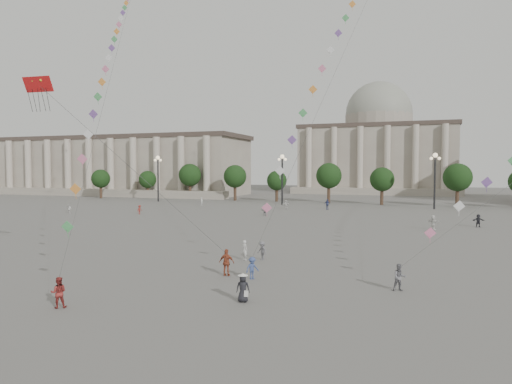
% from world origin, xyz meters
% --- Properties ---
extents(ground, '(360.00, 360.00, 0.00)m').
position_xyz_m(ground, '(0.00, 0.00, 0.00)').
color(ground, '#5E5C59').
rests_on(ground, ground).
extents(hall_west, '(84.00, 26.22, 17.20)m').
position_xyz_m(hall_west, '(-75.00, 93.89, 8.43)').
color(hall_west, gray).
rests_on(hall_west, ground).
extents(hall_central, '(48.30, 34.30, 35.50)m').
position_xyz_m(hall_central, '(0.00, 129.22, 14.23)').
color(hall_central, gray).
rests_on(hall_central, ground).
extents(tree_row, '(137.12, 5.12, 8.00)m').
position_xyz_m(tree_row, '(0.00, 78.00, 5.39)').
color(tree_row, '#3B271D').
rests_on(tree_row, ground).
extents(lamp_post_far_west, '(2.00, 0.90, 10.65)m').
position_xyz_m(lamp_post_far_west, '(-45.00, 70.00, 7.35)').
color(lamp_post_far_west, '#262628').
rests_on(lamp_post_far_west, ground).
extents(lamp_post_mid_west, '(2.00, 0.90, 10.65)m').
position_xyz_m(lamp_post_mid_west, '(-15.00, 70.00, 7.35)').
color(lamp_post_mid_west, '#262628').
rests_on(lamp_post_mid_west, ground).
extents(lamp_post_mid_east, '(2.00, 0.90, 10.65)m').
position_xyz_m(lamp_post_mid_east, '(15.00, 70.00, 7.35)').
color(lamp_post_mid_east, '#262628').
rests_on(lamp_post_mid_east, ground).
extents(person_crowd_0, '(1.21, 1.02, 1.93)m').
position_xyz_m(person_crowd_0, '(-4.06, 62.52, 0.97)').
color(person_crowd_0, navy).
rests_on(person_crowd_0, ground).
extents(person_crowd_1, '(0.94, 0.85, 1.57)m').
position_xyz_m(person_crowd_1, '(-44.73, 40.77, 0.79)').
color(person_crowd_1, silver).
rests_on(person_crowd_1, ground).
extents(person_crowd_2, '(0.80, 1.11, 1.54)m').
position_xyz_m(person_crowd_2, '(-32.36, 43.32, 0.77)').
color(person_crowd_2, maroon).
rests_on(person_crowd_2, ground).
extents(person_crowd_4, '(1.51, 1.49, 1.74)m').
position_xyz_m(person_crowd_4, '(-11.57, 60.66, 0.87)').
color(person_crowd_4, silver).
rests_on(person_crowd_4, ground).
extents(person_crowd_6, '(1.19, 1.03, 1.59)m').
position_xyz_m(person_crowd_6, '(-0.69, 13.72, 0.80)').
color(person_crowd_6, slate).
rests_on(person_crowd_6, ground).
extents(person_crowd_7, '(1.73, 1.48, 1.88)m').
position_xyz_m(person_crowd_7, '(13.69, 38.69, 0.94)').
color(person_crowd_7, white).
rests_on(person_crowd_7, ground).
extents(person_crowd_9, '(1.66, 0.93, 1.71)m').
position_xyz_m(person_crowd_9, '(19.41, 43.43, 0.85)').
color(person_crowd_9, '#232329').
rests_on(person_crowd_9, ground).
extents(person_crowd_10, '(0.45, 0.64, 1.69)m').
position_xyz_m(person_crowd_10, '(-30.35, 63.00, 0.84)').
color(person_crowd_10, silver).
rests_on(person_crowd_10, ground).
extents(person_crowd_12, '(1.52, 0.65, 1.59)m').
position_xyz_m(person_crowd_12, '(-11.75, 48.38, 0.79)').
color(person_crowd_12, slate).
rests_on(person_crowd_12, ground).
extents(person_crowd_13, '(0.73, 0.70, 1.69)m').
position_xyz_m(person_crowd_13, '(-2.06, 13.22, 0.85)').
color(person_crowd_13, silver).
rests_on(person_crowd_13, ground).
extents(tourist_0, '(1.17, 0.55, 1.94)m').
position_xyz_m(tourist_0, '(-1.30, 7.49, 0.97)').
color(tourist_0, '#9B452A').
rests_on(tourist_0, ground).
extents(kite_flyer_0, '(1.07, 1.03, 1.74)m').
position_xyz_m(kite_flyer_0, '(-7.17, -2.57, 0.87)').
color(kite_flyer_0, maroon).
rests_on(kite_flyer_0, ground).
extents(kite_flyer_1, '(1.08, 1.16, 1.57)m').
position_xyz_m(kite_flyer_1, '(0.78, 7.14, 0.79)').
color(kite_flyer_1, '#394C82').
rests_on(kite_flyer_1, ground).
extents(kite_flyer_2, '(1.02, 0.91, 1.73)m').
position_xyz_m(kite_flyer_2, '(10.61, 7.33, 0.86)').
color(kite_flyer_2, slate).
rests_on(kite_flyer_2, ground).
extents(hat_person, '(0.91, 0.72, 1.69)m').
position_xyz_m(hat_person, '(2.11, 1.84, 0.86)').
color(hat_person, black).
rests_on(hat_person, ground).
extents(dragon_kite, '(7.28, 2.69, 17.81)m').
position_xyz_m(dragon_kite, '(-13.46, 2.91, 12.84)').
color(dragon_kite, red).
rests_on(dragon_kite, ground).
extents(kite_train_west, '(31.04, 53.26, 76.18)m').
position_xyz_m(kite_train_west, '(-23.52, 26.04, 24.78)').
color(kite_train_west, '#3F3F3F').
rests_on(kite_train_west, ground).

